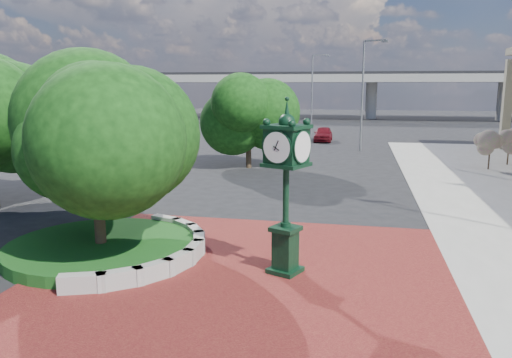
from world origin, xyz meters
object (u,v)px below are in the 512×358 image
object	(u,v)px
parked_car	(323,134)
post_clock	(286,181)
street_lamp_far	(314,88)
street_lamp_near	(365,87)

from	to	relation	value
parked_car	post_clock	bearing A→B (deg)	-88.22
parked_car	street_lamp_far	world-z (taller)	street_lamp_far
parked_car	street_lamp_near	xyz separation A→B (m)	(3.80, -6.93, 4.58)
street_lamp_near	street_lamp_far	size ratio (longest dim) A/B	1.03
street_lamp_far	parked_car	bearing A→B (deg)	-77.03
parked_car	street_lamp_near	world-z (taller)	street_lamp_near
parked_car	street_lamp_far	distance (m)	8.54
post_clock	street_lamp_near	distance (m)	28.78
post_clock	parked_car	bearing A→B (deg)	92.29
post_clock	parked_car	distance (m)	35.59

